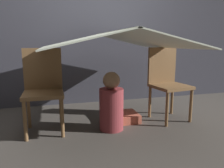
# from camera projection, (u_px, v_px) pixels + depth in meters

# --- Properties ---
(ground_plane) EXTENTS (8.80, 8.80, 0.00)m
(ground_plane) POSITION_uv_depth(u_px,v_px,m) (117.00, 132.00, 2.33)
(ground_plane) COLOR #47423D
(wall_back) EXTENTS (7.00, 0.05, 2.50)m
(wall_back) POSITION_uv_depth(u_px,v_px,m) (93.00, 22.00, 3.32)
(wall_back) COLOR #3D3D47
(wall_back) RESTS_ON ground_plane
(chair_left) EXTENTS (0.41, 0.41, 0.88)m
(chair_left) POSITION_uv_depth(u_px,v_px,m) (43.00, 87.00, 2.32)
(chair_left) COLOR brown
(chair_left) RESTS_ON ground_plane
(chair_right) EXTENTS (0.46, 0.46, 0.88)m
(chair_right) POSITION_uv_depth(u_px,v_px,m) (167.00, 80.00, 2.70)
(chair_right) COLOR brown
(chair_right) RESTS_ON ground_plane
(sheet_canopy) EXTENTS (1.48, 1.56, 0.18)m
(sheet_canopy) POSITION_uv_depth(u_px,v_px,m) (112.00, 40.00, 2.35)
(sheet_canopy) COLOR silver
(person_front) EXTENTS (0.26, 0.26, 0.64)m
(person_front) POSITION_uv_depth(u_px,v_px,m) (111.00, 105.00, 2.37)
(person_front) COLOR maroon
(person_front) RESTS_ON ground_plane
(floor_cushion) EXTENTS (0.39, 0.32, 0.10)m
(floor_cushion) POSITION_uv_depth(u_px,v_px,m) (122.00, 117.00, 2.65)
(floor_cushion) COLOR #CC664C
(floor_cushion) RESTS_ON ground_plane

